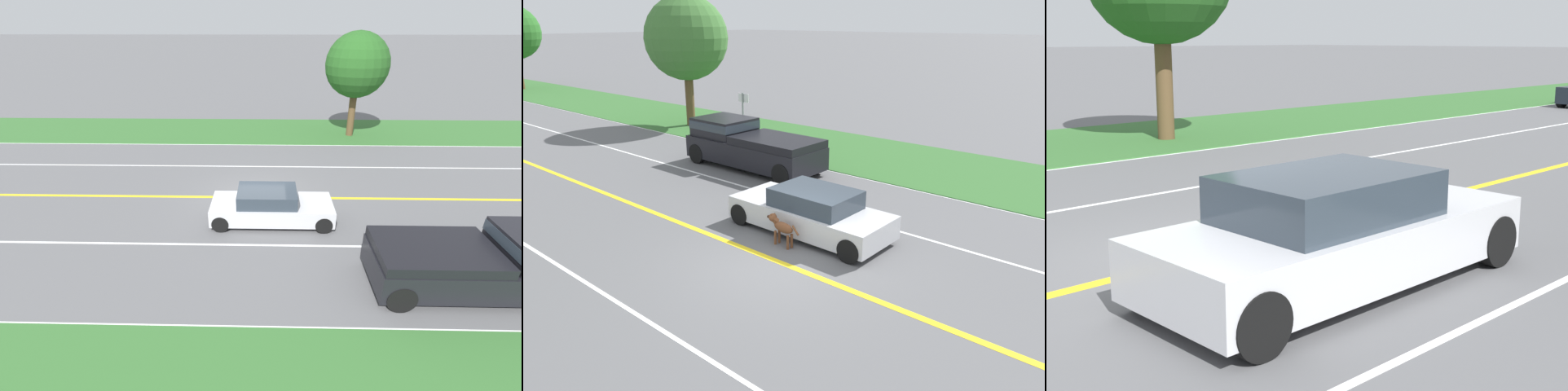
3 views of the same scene
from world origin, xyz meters
The scene contains 11 objects.
ground_plane centered at (0.00, 0.00, 0.00)m, with size 400.00×400.00×0.00m, color #5B5B5E.
centre_divider_line centered at (0.00, 0.00, 0.00)m, with size 0.18×160.00×0.01m, color yellow.
lane_edge_line_right centered at (7.00, 0.00, 0.00)m, with size 0.14×160.00×0.01m, color white.
lane_dash_same_dir centered at (3.50, 0.00, 0.00)m, with size 0.10×160.00×0.01m, color white.
lane_dash_oncoming centered at (-3.50, 0.00, 0.00)m, with size 0.10×160.00×0.01m, color white.
grass_verge_right centered at (10.00, 0.00, 0.01)m, with size 6.00×160.00×0.03m, color #33662D.
ego_car centered at (1.86, 0.59, 0.59)m, with size 1.80×4.40×1.25m.
dog centered at (0.76, 0.68, 0.50)m, with size 0.25×1.10×0.80m.
pickup_truck centered at (5.38, 6.36, 0.90)m, with size 2.11×5.53×1.76m.
roadside_tree_right_near centered at (9.13, 14.45, 4.50)m, with size 4.26×4.26×6.65m.
street_sign centered at (8.57, 9.88, 1.41)m, with size 0.11×0.64×2.22m.
Camera 2 is at (-8.08, -7.08, 5.42)m, focal length 35.00 mm.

